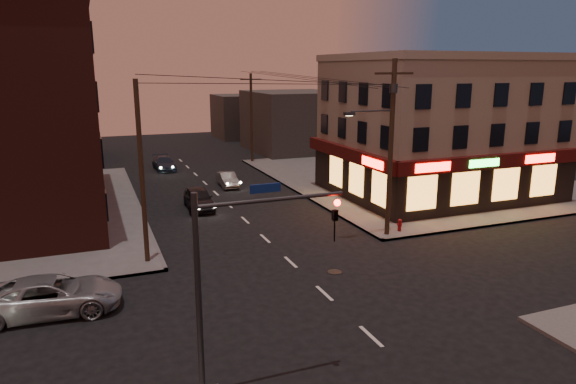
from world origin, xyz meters
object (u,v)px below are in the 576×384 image
sedan_far (164,163)px  sedan_mid (228,179)px  fire_hydrant (400,224)px  sedan_near (199,198)px  suv_cross (51,295)px

sedan_far → sedan_mid: bearing=-68.9°
sedan_mid → fire_hydrant: 17.18m
sedan_near → sedan_mid: size_ratio=1.22×
suv_cross → fire_hydrant: 19.15m
sedan_near → sedan_far: 15.38m
sedan_far → fire_hydrant: (10.19, -25.23, -0.09)m
suv_cross → sedan_near: 16.10m
sedan_far → fire_hydrant: bearing=-69.7°
sedan_near → sedan_far: (-0.18, 15.38, -0.11)m
sedan_near → sedan_mid: sedan_near is taller
sedan_far → fire_hydrant: sedan_far is taller
fire_hydrant → sedan_near: bearing=135.5°
sedan_near → sedan_mid: (3.70, 6.12, -0.16)m
sedan_mid → sedan_far: 10.04m
sedan_near → suv_cross: bearing=-120.1°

